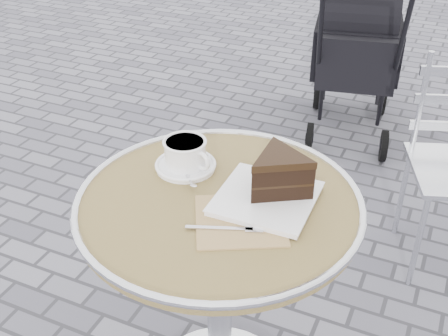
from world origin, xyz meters
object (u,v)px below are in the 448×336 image
at_px(cafe_table, 219,251).
at_px(cappuccino_set, 186,156).
at_px(cake_plate_set, 276,180).
at_px(baby_stroller, 356,57).

bearing_deg(cafe_table, cappuccino_set, 145.37).
bearing_deg(cake_plate_set, cafe_table, -154.44).
height_order(cake_plate_set, baby_stroller, baby_stroller).
height_order(cafe_table, baby_stroller, baby_stroller).
height_order(cafe_table, cappuccino_set, cappuccino_set).
height_order(cappuccino_set, baby_stroller, baby_stroller).
xyz_separation_m(cafe_table, baby_stroller, (-0.06, 1.89, -0.14)).
distance_m(cafe_table, cake_plate_set, 0.26).
bearing_deg(baby_stroller, cake_plate_set, -96.19).
xyz_separation_m(cafe_table, cappuccino_set, (-0.14, 0.10, 0.20)).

